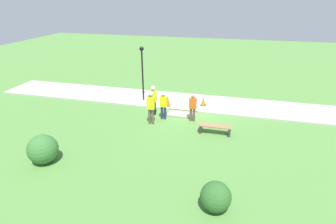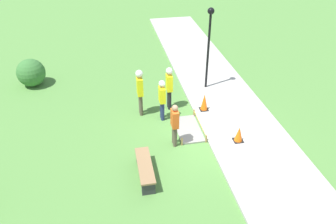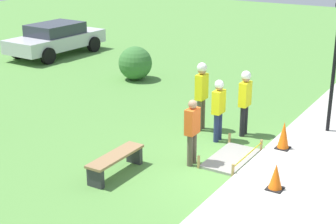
# 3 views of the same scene
# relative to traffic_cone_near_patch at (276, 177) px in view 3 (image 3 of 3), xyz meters

# --- Properties ---
(ground_plane) EXTENTS (60.00, 60.00, 0.00)m
(ground_plane) POSITION_rel_traffic_cone_near_patch_xyz_m (0.47, 1.03, -0.39)
(ground_plane) COLOR #51843D
(sidewalk) EXTENTS (28.00, 2.97, 0.10)m
(sidewalk) POSITION_rel_traffic_cone_near_patch_xyz_m (0.47, -0.46, -0.34)
(sidewalk) COLOR #ADAAA3
(sidewalk) RESTS_ON ground_plane
(wet_concrete_patch) EXTENTS (1.75, 0.93, 0.31)m
(wet_concrete_patch) POSITION_rel_traffic_cone_near_patch_xyz_m (1.10, 1.53, -0.35)
(wet_concrete_patch) COLOR gray
(wet_concrete_patch) RESTS_ON ground_plane
(traffic_cone_near_patch) EXTENTS (0.34, 0.34, 0.58)m
(traffic_cone_near_patch) POSITION_rel_traffic_cone_near_patch_xyz_m (0.00, 0.00, 0.00)
(traffic_cone_near_patch) COLOR black
(traffic_cone_near_patch) RESTS_ON sidewalk
(traffic_cone_far_patch) EXTENTS (0.34, 0.34, 0.71)m
(traffic_cone_far_patch) POSITION_rel_traffic_cone_near_patch_xyz_m (2.20, 0.61, 0.06)
(traffic_cone_far_patch) COLOR black
(traffic_cone_far_patch) RESTS_ON sidewalk
(park_bench) EXTENTS (1.66, 0.44, 0.48)m
(park_bench) POSITION_rel_traffic_cone_near_patch_xyz_m (-1.02, 3.43, -0.05)
(park_bench) COLOR #2D2D33
(park_bench) RESTS_ON ground_plane
(worker_supervisor) EXTENTS (0.40, 0.28, 1.93)m
(worker_supervisor) POSITION_rel_traffic_cone_near_patch_xyz_m (2.52, 3.12, 0.79)
(worker_supervisor) COLOR brown
(worker_supervisor) RESTS_ON ground_plane
(worker_assistant) EXTENTS (0.40, 0.26, 1.81)m
(worker_assistant) POSITION_rel_traffic_cone_near_patch_xyz_m (2.75, 1.93, 0.70)
(worker_assistant) COLOR black
(worker_assistant) RESTS_ON ground_plane
(worker_trainee) EXTENTS (0.40, 0.24, 1.68)m
(worker_trainee) POSITION_rel_traffic_cone_near_patch_xyz_m (2.02, 2.35, 0.60)
(worker_trainee) COLOR navy
(worker_trainee) RESTS_ON ground_plane
(bystander_in_orange_shirt) EXTENTS (0.40, 0.22, 1.61)m
(bystander_in_orange_shirt) POSITION_rel_traffic_cone_near_patch_xyz_m (0.36, 2.21, 0.52)
(bystander_in_orange_shirt) COLOR brown
(bystander_in_orange_shirt) RESTS_ON ground_plane
(lamppost_near) EXTENTS (0.28, 0.28, 3.55)m
(lamppost_near) POSITION_rel_traffic_cone_near_patch_xyz_m (4.03, -0.01, 2.07)
(lamppost_near) COLOR black
(lamppost_near) RESTS_ON sidewalk
(parked_car_silver) EXTENTS (4.72, 2.26, 1.44)m
(parked_car_silver) POSITION_rel_traffic_cone_near_patch_xyz_m (7.44, 13.16, 0.38)
(parked_car_silver) COLOR #BCBCC1
(parked_car_silver) RESTS_ON ground_plane
(shrub_rounded_mid) EXTENTS (1.26, 1.26, 1.26)m
(shrub_rounded_mid) POSITION_rel_traffic_cone_near_patch_xyz_m (5.88, 7.71, 0.25)
(shrub_rounded_mid) COLOR #387033
(shrub_rounded_mid) RESTS_ON ground_plane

